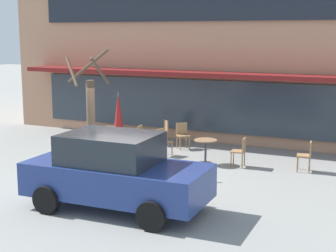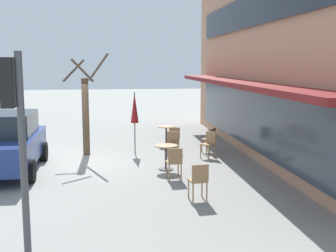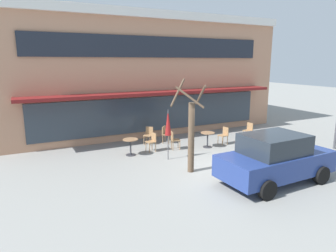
% 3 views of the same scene
% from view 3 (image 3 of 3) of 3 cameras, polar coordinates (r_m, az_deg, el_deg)
% --- Properties ---
extents(ground_plane, '(80.00, 80.00, 0.00)m').
position_cam_3_polar(ground_plane, '(12.16, 9.83, -8.23)').
color(ground_plane, gray).
extents(building_facade, '(16.82, 9.10, 6.89)m').
position_cam_3_polar(building_facade, '(20.27, -7.02, 9.97)').
color(building_facade, tan).
rests_on(building_facade, ground).
extents(cafe_table_near_wall, '(0.70, 0.70, 0.76)m').
position_cam_3_polar(cafe_table_near_wall, '(13.73, -7.16, -3.48)').
color(cafe_table_near_wall, '#333338').
rests_on(cafe_table_near_wall, ground).
extents(cafe_table_streetside, '(0.70, 0.70, 0.76)m').
position_cam_3_polar(cafe_table_streetside, '(15.01, 7.55, -2.13)').
color(cafe_table_streetside, '#333338').
rests_on(cafe_table_streetside, ground).
extents(patio_umbrella_green_folded, '(0.28, 0.28, 2.20)m').
position_cam_3_polar(patio_umbrella_green_folded, '(12.78, 0.01, 0.57)').
color(patio_umbrella_green_folded, '#4C4C51').
rests_on(patio_umbrella_green_folded, ground).
extents(cafe_chair_0, '(0.57, 0.57, 0.89)m').
position_cam_3_polar(cafe_chair_0, '(15.54, -3.68, -1.52)').
color(cafe_chair_0, '#9E754C').
rests_on(cafe_chair_0, ground).
extents(cafe_chair_1, '(0.44, 0.44, 0.89)m').
position_cam_3_polar(cafe_chair_1, '(15.71, 10.62, -1.55)').
color(cafe_chair_1, '#9E754C').
rests_on(cafe_chair_1, ground).
extents(cafe_chair_2, '(0.45, 0.45, 0.89)m').
position_cam_3_polar(cafe_chair_2, '(17.13, 15.10, -0.63)').
color(cafe_chair_2, '#9E754C').
rests_on(cafe_chair_2, ground).
extents(cafe_chair_3, '(0.45, 0.45, 0.89)m').
position_cam_3_polar(cafe_chair_3, '(14.25, -3.06, -2.78)').
color(cafe_chair_3, '#9E754C').
rests_on(cafe_chair_3, ground).
extents(cafe_chair_4, '(0.49, 0.49, 0.89)m').
position_cam_3_polar(cafe_chair_4, '(14.53, 1.17, -2.47)').
color(cafe_chair_4, '#9E754C').
rests_on(cafe_chair_4, ground).
extents(cafe_chair_5, '(0.56, 0.56, 0.89)m').
position_cam_3_polar(cafe_chair_5, '(15.68, -0.46, -1.37)').
color(cafe_chair_5, '#9E754C').
rests_on(cafe_chair_5, ground).
extents(parked_sedan, '(4.24, 2.10, 1.76)m').
position_cam_3_polar(parked_sedan, '(11.19, 19.74, -5.83)').
color(parked_sedan, navy).
rests_on(parked_sedan, ground).
extents(street_tree, '(1.29, 1.62, 3.56)m').
position_cam_3_polar(street_tree, '(11.38, 4.36, -1.21)').
color(street_tree, brown).
rests_on(street_tree, ground).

